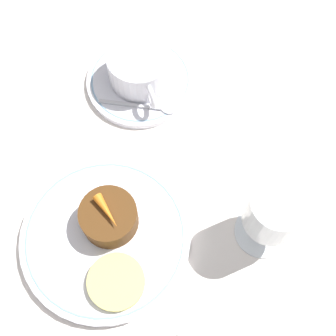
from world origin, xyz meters
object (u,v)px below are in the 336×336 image
(wine_glass, at_px, (273,213))
(dessert_cake, at_px, (111,217))
(coffee_cup, at_px, (140,67))
(dinner_plate, at_px, (106,238))

(wine_glass, relative_size, dessert_cake, 1.61)
(coffee_cup, bearing_deg, dessert_cake, -26.41)
(dinner_plate, xyz_separation_m, coffee_cup, (-0.22, 0.12, 0.03))
(wine_glass, height_order, dessert_cake, wine_glass)
(coffee_cup, bearing_deg, wine_glass, 16.17)
(dinner_plate, relative_size, dessert_cake, 2.99)
(dinner_plate, height_order, dessert_cake, dessert_cake)
(dinner_plate, height_order, wine_glass, wine_glass)
(coffee_cup, height_order, dessert_cake, coffee_cup)
(coffee_cup, distance_m, dessert_cake, 0.23)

